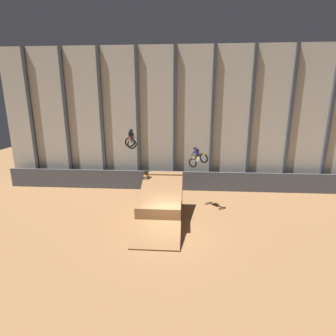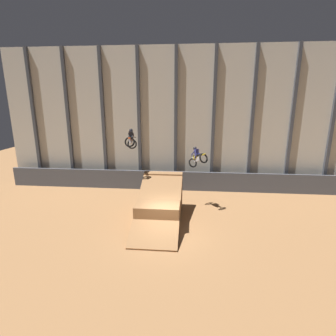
{
  "view_description": "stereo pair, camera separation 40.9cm",
  "coord_description": "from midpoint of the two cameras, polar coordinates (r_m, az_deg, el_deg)",
  "views": [
    {
      "loc": [
        1.11,
        -14.8,
        8.15
      ],
      "look_at": [
        -0.29,
        4.69,
        3.03
      ],
      "focal_mm": 28.0,
      "sensor_mm": 36.0,
      "label": 1
    },
    {
      "loc": [
        1.51,
        -14.77,
        8.15
      ],
      "look_at": [
        -0.29,
        4.69,
        3.03
      ],
      "focal_mm": 28.0,
      "sensor_mm": 36.0,
      "label": 2
    }
  ],
  "objects": [
    {
      "name": "rider_bike_left_air",
      "position": [
        19.47,
        -8.67,
        6.03
      ],
      "size": [
        0.9,
        1.74,
        1.62
      ],
      "rotation": [
        -0.27,
        0.0,
        0.11
      ],
      "color": "black"
    },
    {
      "name": "rider_bike_right_air",
      "position": [
        19.48,
        5.84,
        2.3
      ],
      "size": [
        1.58,
        1.78,
        1.67
      ],
      "rotation": [
        -0.44,
        0.0,
        0.64
      ],
      "color": "black"
    },
    {
      "name": "arena_back_wall",
      "position": [
        24.27,
        1.01,
        10.45
      ],
      "size": [
        32.0,
        0.4,
        12.73
      ],
      "color": "beige",
      "rests_on": "ground_plane"
    },
    {
      "name": "dirt_ramp",
      "position": [
        18.67,
        -2.14,
        -7.94
      ],
      "size": [
        2.92,
        6.5,
        2.92
      ],
      "color": "olive",
      "rests_on": "ground_plane"
    },
    {
      "name": "ground_plane",
      "position": [
        16.93,
        -0.87,
        -14.1
      ],
      "size": [
        60.0,
        60.0,
        0.0
      ],
      "primitive_type": "plane",
      "color": "#996B42"
    },
    {
      "name": "lower_barrier",
      "position": [
        24.21,
        0.81,
        -2.78
      ],
      "size": [
        31.36,
        0.2,
        1.77
      ],
      "color": "#474C56",
      "rests_on": "ground_plane"
    }
  ]
}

